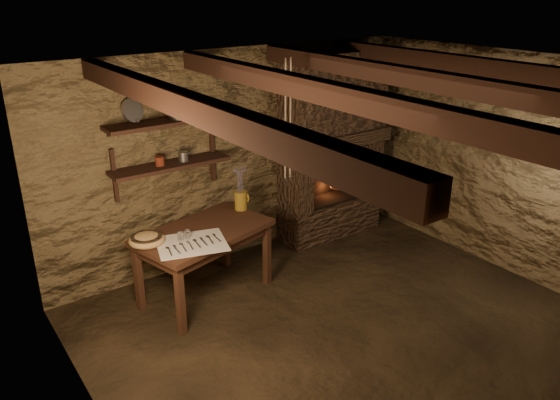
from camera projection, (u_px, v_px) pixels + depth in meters
floor at (349, 330)px, 5.11m from camera, size 4.50×4.50×0.00m
back_wall at (235, 156)px, 6.18m from camera, size 4.50×0.04×2.40m
left_wall at (93, 294)px, 3.46m from camera, size 0.04×4.00×2.40m
right_wall at (510, 165)px, 5.88m from camera, size 0.04×4.00×2.40m
ceiling at (363, 71)px, 4.22m from camera, size 4.50×4.00×0.04m
beam_far_left at (189, 106)px, 3.45m from camera, size 0.14×3.95×0.16m
beam_mid_left at (312, 89)px, 3.98m from camera, size 0.14×3.95×0.16m
beam_mid_right at (407, 76)px, 4.52m from camera, size 0.14×3.95×0.16m
beam_far_right at (481, 66)px, 5.06m from camera, size 0.14×3.95×0.16m
shelf_lower at (171, 165)px, 5.56m from camera, size 1.25×0.30×0.04m
shelf_upper at (168, 122)px, 5.40m from camera, size 1.25×0.30×0.04m
hearth at (332, 141)px, 6.67m from camera, size 1.43×0.51×2.30m
work_table at (205, 261)px, 5.53m from camera, size 1.47×1.06×0.76m
linen_cloth at (192, 244)px, 5.11m from camera, size 0.75×0.67×0.01m
pewter_cutlery_row at (193, 243)px, 5.09m from camera, size 0.57×0.35×0.01m
drinking_glasses at (187, 234)px, 5.20m from camera, size 0.20×0.06×0.08m
stoneware_jug at (241, 192)px, 5.82m from camera, size 0.15×0.15×0.47m
wooden_bowl at (147, 240)px, 5.10m from camera, size 0.44×0.44×0.12m
iron_stockpot at (179, 110)px, 5.43m from camera, size 0.30×0.30×0.17m
tin_pan at (132, 110)px, 5.25m from camera, size 0.26×0.17×0.23m
small_kettle at (183, 156)px, 5.62m from camera, size 0.16×0.13×0.15m
rusty_tin at (160, 161)px, 5.48m from camera, size 0.10×0.10×0.09m
red_pot at (338, 181)px, 6.87m from camera, size 0.26×0.26×0.54m
hanging_ropes at (288, 120)px, 5.26m from camera, size 0.08×0.08×1.20m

